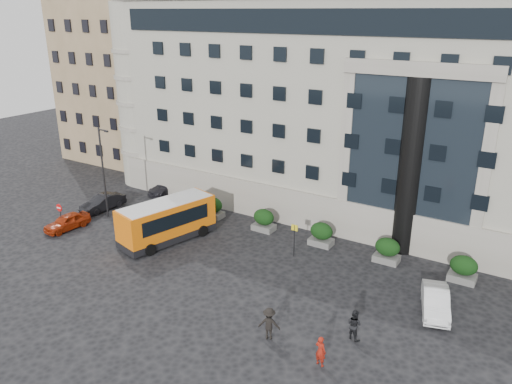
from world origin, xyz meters
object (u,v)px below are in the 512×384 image
Objects in this scene: bus_stop_sign at (294,235)px; no_entry_sign at (60,212)px; street_lamp at (103,169)px; red_truck at (203,162)px; pedestrian_b at (354,325)px; hedge_a at (213,207)px; parked_car_c at (167,187)px; white_taxi at (436,301)px; hedge_b at (264,220)px; parked_car_d at (191,177)px; minibus at (167,219)px; parked_car_a at (67,222)px; pedestrian_c at (269,324)px; parked_car_b at (103,203)px; pedestrian_a at (321,351)px; hedge_c at (321,234)px; hedge_d at (387,250)px; hedge_e at (463,269)px.

bus_stop_sign is 1.09× the size of no_entry_sign.
red_truck is (0.04, 13.70, -2.74)m from street_lamp.
no_entry_sign is at bearing 15.64° from pedestrian_b.
parked_car_c is at bearing 161.22° from hedge_a.
no_entry_sign is 29.43m from white_taxi.
hedge_b reaches higher than parked_car_d.
no_entry_sign is 25.96m from pedestrian_b.
hedge_a is 5.70m from minibus.
hedge_b reaches higher than parked_car_a.
no_entry_sign is 0.54× the size of white_taxi.
white_taxi is (27.63, -10.99, -0.00)m from parked_car_d.
bus_stop_sign is (9.50, -2.80, 0.80)m from hedge_a.
parked_car_a is 2.03× the size of pedestrian_c.
parked_car_c is 1.02× the size of white_taxi.
pedestrian_a is (25.86, -8.88, 0.15)m from parked_car_b.
hedge_c is 3.05m from bus_stop_sign.
pedestrian_c reaches higher than hedge_c.
street_lamp is (-23.54, -4.80, 3.44)m from hedge_d.
bus_stop_sign is at bearing 18.08° from no_entry_sign.
bus_stop_sign is 18.07m from parked_car_c.
hedge_e reaches higher than parked_car_c.
white_taxi is at bearing 17.20° from minibus.
no_entry_sign reaches higher than pedestrian_a.
minibus is at bearing -92.78° from hedge_a.
parked_car_d is (-12.70, 6.27, -0.22)m from hedge_b.
street_lamp reaches higher than minibus.
street_lamp reaches higher than hedge_a.
red_truck is 3.33× the size of pedestrian_c.
parked_car_d is at bearing -15.58° from pedestrian_b.
pedestrian_b is (7.44, -7.00, -0.83)m from bus_stop_sign.
pedestrian_a is at bearing -65.23° from hedge_c.
pedestrian_b is at bearing -8.15° from parked_car_b.
red_truck is 31.17m from white_taxi.
minibus is at bearing 4.14° from pedestrian_b.
parked_car_d is (-23.10, 6.27, -0.22)m from hedge_d.
pedestrian_a is at bearing -14.60° from parked_car_b.
hedge_d is 1.02× the size of pedestrian_b.
pedestrian_a reaches higher than parked_car_a.
parked_car_a is at bearing -93.88° from parked_car_c.
hedge_d is 25.13m from red_truck.
red_truck reaches higher than no_entry_sign.
hedge_a is at bearing -34.76° from red_truck.
no_entry_sign is 1.29× the size of pedestrian_b.
street_lamp is 8.14m from minibus.
red_truck is 3.71× the size of pedestrian_a.
minibus is (-5.47, -5.63, 0.84)m from hedge_b.
hedge_d is 1.00× the size of hedge_e.
hedge_e is 1.08× the size of pedestrian_a.
minibus reaches higher than hedge_a.
no_entry_sign is 0.37× the size of red_truck.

